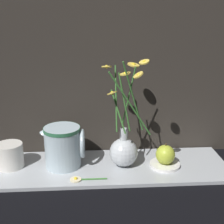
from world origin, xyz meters
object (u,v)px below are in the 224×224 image
yellow_mug (9,155)px  ceramic_pitcher (64,145)px  vase_with_flowers (124,148)px  orange_fruit (165,155)px

yellow_mug → ceramic_pitcher: (0.19, -0.01, 0.04)m
vase_with_flowers → ceramic_pitcher: vase_with_flowers is taller
yellow_mug → orange_fruit: (0.53, -0.03, 0.00)m
yellow_mug → orange_fruit: same height
vase_with_flowers → orange_fruit: vase_with_flowers is taller
ceramic_pitcher → yellow_mug: bearing=178.4°
yellow_mug → ceramic_pitcher: size_ratio=0.65×
vase_with_flowers → ceramic_pitcher: bearing=176.4°
vase_with_flowers → yellow_mug: 0.39m
vase_with_flowers → orange_fruit: size_ratio=5.07×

